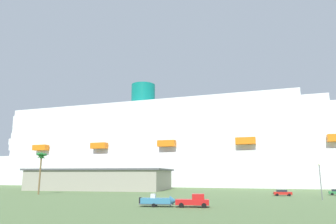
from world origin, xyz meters
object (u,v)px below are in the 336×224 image
object	(u,v)px
small_boat_on_trailer	(160,201)
palm_tree	(41,159)
cruise_ship	(214,151)
parked_car_red_hatchback	(282,193)
pickup_truck	(194,201)
street_lamp	(320,176)

from	to	relation	value
small_boat_on_trailer	palm_tree	size ratio (longest dim) A/B	0.62
cruise_ship	small_boat_on_trailer	size ratio (longest dim) A/B	40.40
small_boat_on_trailer	parked_car_red_hatchback	bearing A→B (deg)	55.64
pickup_truck	palm_tree	xyz separation A→B (m)	(-47.29, 23.86, 8.75)
small_boat_on_trailer	parked_car_red_hatchback	world-z (taller)	small_boat_on_trailer
street_lamp	parked_car_red_hatchback	world-z (taller)	street_lamp
cruise_ship	street_lamp	distance (m)	82.63
cruise_ship	pickup_truck	distance (m)	98.74
small_boat_on_trailer	parked_car_red_hatchback	distance (m)	41.61
cruise_ship	small_boat_on_trailer	world-z (taller)	cruise_ship
small_boat_on_trailer	parked_car_red_hatchback	xyz separation A→B (m)	(23.49, 34.35, -0.13)
palm_tree	parked_car_red_hatchback	world-z (taller)	palm_tree
pickup_truck	street_lamp	world-z (taller)	street_lamp
small_boat_on_trailer	street_lamp	xyz separation A→B (m)	(30.27, 21.93, 4.19)
street_lamp	parked_car_red_hatchback	bearing A→B (deg)	118.64
parked_car_red_hatchback	pickup_truck	bearing A→B (deg)	-117.77
small_boat_on_trailer	palm_tree	distance (m)	49.04
small_boat_on_trailer	parked_car_red_hatchback	size ratio (longest dim) A/B	1.58
palm_tree	parked_car_red_hatchback	size ratio (longest dim) A/B	2.54
cruise_ship	pickup_truck	bearing A→B (deg)	-86.72
small_boat_on_trailer	street_lamp	size ratio (longest dim) A/B	0.91
cruise_ship	pickup_truck	size ratio (longest dim) A/B	50.37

